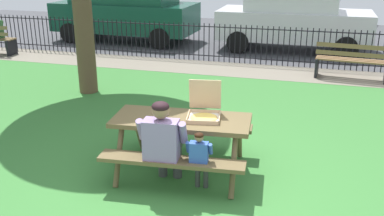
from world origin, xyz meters
TOP-DOWN VIEW (x-y plane):
  - ground at (0.00, 1.40)m, footprint 28.00×10.79m
  - cobblestone_walkway at (0.00, 6.09)m, footprint 28.00×1.40m
  - street_asphalt at (0.00, 10.69)m, footprint 28.00×7.80m
  - picnic_table_foreground at (-0.27, 0.55)m, footprint 1.92×1.63m
  - pizza_box_open at (0.01, 0.67)m, footprint 0.50×0.55m
  - adult_at_table at (-0.35, 0.04)m, footprint 0.63×0.61m
  - child_at_table at (0.11, 0.05)m, footprint 0.33×0.32m
  - iron_fence_streetside at (0.00, 6.79)m, footprint 22.60×0.03m
  - park_bench_center at (2.18, 5.95)m, footprint 1.63×0.61m
  - parked_car_far_left at (-4.72, 8.84)m, footprint 4.68×2.12m
  - parked_car_left at (0.64, 8.84)m, footprint 4.41×1.94m

SIDE VIEW (x-z plane):
  - ground at x=0.00m, z-range -0.02..0.00m
  - street_asphalt at x=0.00m, z-range -0.01..0.00m
  - cobblestone_walkway at x=0.00m, z-range -0.01..0.00m
  - park_bench_center at x=2.18m, z-range -0.01..0.84m
  - child_at_table at x=0.11m, z-range 0.09..0.93m
  - iron_fence_streetside at x=0.00m, z-range 0.01..1.03m
  - picnic_table_foreground at x=-0.27m, z-range 0.20..0.99m
  - adult_at_table at x=-0.35m, z-range 0.06..1.25m
  - pizza_box_open at x=0.01m, z-range 0.62..1.10m
  - parked_car_left at x=0.64m, z-range 0.04..1.98m
  - parked_car_far_left at x=-4.72m, z-range 0.06..2.14m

